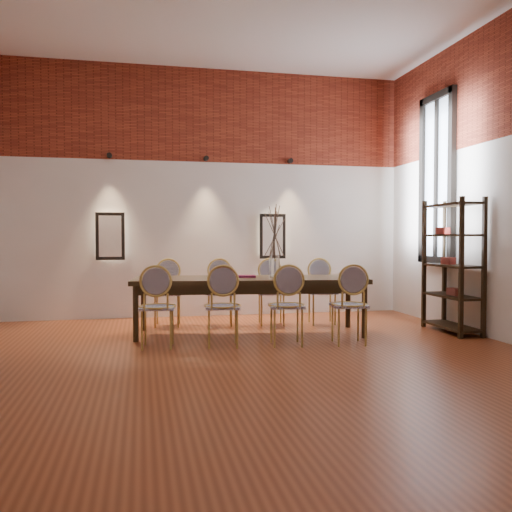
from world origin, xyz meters
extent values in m
cube|color=brown|center=(0.00, 0.00, -0.01)|extent=(7.00, 7.00, 0.02)
cube|color=silver|center=(0.00, 3.55, 2.00)|extent=(7.00, 0.10, 4.00)
cube|color=silver|center=(0.00, -3.55, 2.00)|extent=(7.00, 0.10, 4.00)
cube|color=maroon|center=(0.00, 3.48, 3.25)|extent=(7.00, 0.02, 1.50)
cube|color=#FFEAC6|center=(-1.30, 3.45, 1.30)|extent=(0.36, 0.06, 0.66)
cube|color=#FFEAC6|center=(1.30, 3.45, 1.30)|extent=(0.36, 0.06, 0.66)
cylinder|color=black|center=(-1.30, 3.42, 2.55)|extent=(0.08, 0.10, 0.08)
cylinder|color=black|center=(0.20, 3.42, 2.55)|extent=(0.08, 0.10, 0.08)
cylinder|color=black|center=(1.60, 3.42, 2.55)|extent=(0.08, 0.10, 0.08)
cube|color=silver|center=(3.46, 2.00, 2.15)|extent=(0.02, 0.78, 2.38)
cube|color=black|center=(3.44, 2.00, 2.15)|extent=(0.08, 0.90, 2.50)
cube|color=black|center=(3.44, 2.00, 2.15)|extent=(0.06, 0.06, 2.40)
cube|color=#362714|center=(0.57, 1.72, 0.38)|extent=(3.13, 1.33, 0.75)
cylinder|color=silver|center=(0.90, 1.68, 0.90)|extent=(0.14, 0.14, 0.30)
ellipsoid|color=#5B2419|center=(0.24, 1.71, 0.84)|extent=(0.24, 0.24, 0.18)
cube|color=maroon|center=(0.53, 1.78, 0.77)|extent=(0.28, 0.21, 0.03)
camera|label=1|loc=(-0.83, -5.28, 1.29)|focal=38.00mm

